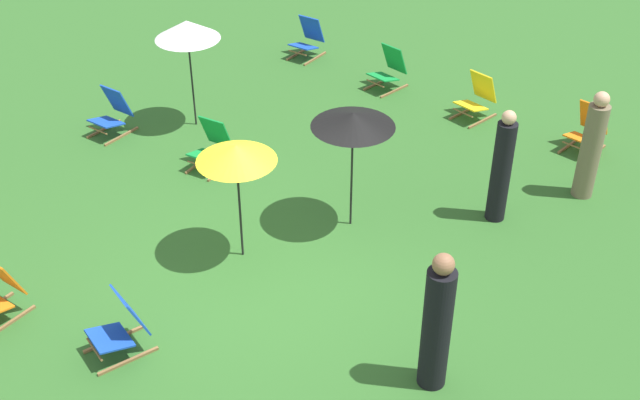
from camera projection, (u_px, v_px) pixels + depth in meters
name	position (u px, v px, depth m)	size (l,w,h in m)	color
ground_plane	(265.00, 270.00, 10.86)	(40.00, 40.00, 0.00)	#2D6026
deckchair_1	(389.00, 70.00, 15.22)	(0.58, 0.82, 0.83)	olive
deckchair_3	(308.00, 39.00, 16.42)	(0.52, 0.79, 0.83)	olive
deckchair_5	(477.00, 98.00, 14.25)	(0.60, 0.83, 0.83)	olive
deckchair_6	(121.00, 326.00, 9.41)	(0.67, 0.86, 0.83)	olive
deckchair_7	(587.00, 130.00, 13.30)	(0.55, 0.80, 0.83)	olive
deckchair_8	(112.00, 113.00, 13.77)	(0.51, 0.78, 0.83)	olive
deckchair_10	(211.00, 146.00, 12.87)	(0.58, 0.82, 0.83)	olive
umbrella_0	(353.00, 120.00, 10.79)	(1.15, 1.15, 1.82)	black
umbrella_1	(236.00, 153.00, 10.23)	(1.05, 1.05, 1.74)	black
umbrella_2	(187.00, 30.00, 13.23)	(1.09, 1.09, 1.92)	black
person_0	(591.00, 148.00, 11.92)	(0.35, 0.35, 1.74)	#72664C
person_1	(501.00, 169.00, 11.40)	(0.40, 0.40, 1.76)	black
person_2	(437.00, 325.00, 8.72)	(0.41, 0.41, 1.82)	black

